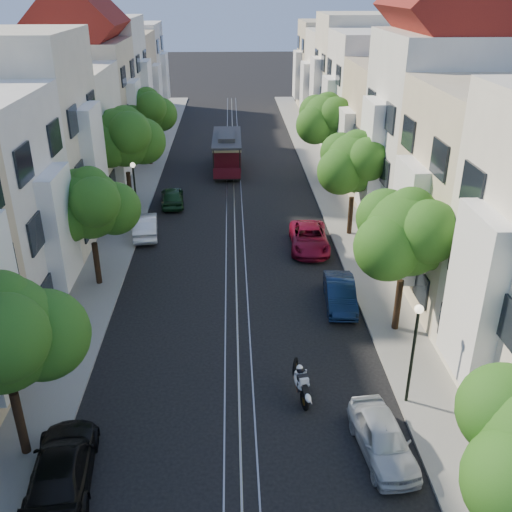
{
  "coord_description": "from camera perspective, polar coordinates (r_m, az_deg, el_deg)",
  "views": [
    {
      "loc": [
        -0.1,
        -12.79,
        14.33
      ],
      "look_at": [
        0.99,
        12.53,
        2.2
      ],
      "focal_mm": 40.0,
      "sensor_mm": 36.0,
      "label": 1
    }
  ],
  "objects": [
    {
      "name": "lamp_west",
      "position": [
        37.16,
        -12.05,
        7.0
      ],
      "size": [
        0.32,
        0.32,
        4.16
      ],
      "color": "black",
      "rests_on": "ground"
    },
    {
      "name": "tree_e_b",
      "position": [
        24.9,
        14.94,
        2.0
      ],
      "size": [
        4.93,
        4.08,
        6.68
      ],
      "color": "black",
      "rests_on": "ground"
    },
    {
      "name": "parked_car_e_far",
      "position": [
        34.05,
        5.33,
        1.8
      ],
      "size": [
        2.46,
        4.9,
        1.33
      ],
      "primitive_type": "imported",
      "rotation": [
        0.0,
        0.0,
        -0.05
      ],
      "color": "maroon",
      "rests_on": "ground"
    },
    {
      "name": "ground",
      "position": [
        43.23,
        -2.22,
        6.2
      ],
      "size": [
        200.0,
        200.0,
        0.0
      ],
      "primitive_type": "plane",
      "color": "black",
      "rests_on": "ground"
    },
    {
      "name": "lane_line",
      "position": [
        43.23,
        -2.22,
        6.2
      ],
      "size": [
        0.08,
        80.0,
        0.01
      ],
      "primitive_type": "cube",
      "color": "tan",
      "rests_on": "ground"
    },
    {
      "name": "parked_car_e_mid",
      "position": [
        28.22,
        8.4,
        -3.72
      ],
      "size": [
        1.67,
        4.05,
        1.31
      ],
      "primitive_type": "imported",
      "rotation": [
        0.0,
        0.0,
        -0.07
      ],
      "color": "#0B1B3B",
      "rests_on": "ground"
    },
    {
      "name": "tree_e_c",
      "position": [
        34.96,
        9.9,
        9.03
      ],
      "size": [
        4.84,
        3.99,
        6.52
      ],
      "color": "black",
      "rests_on": "ground"
    },
    {
      "name": "rail_right",
      "position": [
        43.23,
        -1.48,
        6.22
      ],
      "size": [
        0.06,
        80.0,
        0.02
      ],
      "primitive_type": "cube",
      "color": "gray",
      "rests_on": "ground"
    },
    {
      "name": "tree_e_d",
      "position": [
        45.38,
        7.11,
        13.35
      ],
      "size": [
        5.01,
        4.16,
        6.85
      ],
      "color": "black",
      "rests_on": "ground"
    },
    {
      "name": "sidewalk_east",
      "position": [
        43.83,
        7.36,
        6.36
      ],
      "size": [
        2.5,
        80.0,
        0.12
      ],
      "primitive_type": "cube",
      "color": "gray",
      "rests_on": "ground"
    },
    {
      "name": "sidewalk_west",
      "position": [
        43.8,
        -11.8,
        6.01
      ],
      "size": [
        2.5,
        80.0,
        0.12
      ],
      "primitive_type": "cube",
      "color": "gray",
      "rests_on": "ground"
    },
    {
      "name": "cable_car",
      "position": [
        48.72,
        -2.91,
        10.54
      ],
      "size": [
        2.4,
        7.56,
        2.9
      ],
      "rotation": [
        0.0,
        0.0,
        -0.01
      ],
      "color": "black",
      "rests_on": "ground"
    },
    {
      "name": "parked_car_e_near",
      "position": [
        20.37,
        12.57,
        -17.35
      ],
      "size": [
        1.96,
        3.99,
        1.31
      ],
      "primitive_type": "imported",
      "rotation": [
        0.0,
        0.0,
        0.11
      ],
      "color": "#B7BDC4",
      "rests_on": "ground"
    },
    {
      "name": "rail_left",
      "position": [
        43.23,
        -2.95,
        6.2
      ],
      "size": [
        0.06,
        80.0,
        0.02
      ],
      "primitive_type": "cube",
      "color": "gray",
      "rests_on": "ground"
    },
    {
      "name": "tree_w_d",
      "position": [
        50.22,
        -10.81,
        13.97
      ],
      "size": [
        4.84,
        3.99,
        6.52
      ],
      "color": "black",
      "rests_on": "ground"
    },
    {
      "name": "parked_car_w_mid",
      "position": [
        36.34,
        -11.01,
        3.01
      ],
      "size": [
        1.89,
        4.22,
        1.35
      ],
      "primitive_type": "imported",
      "rotation": [
        0.0,
        0.0,
        3.26
      ],
      "color": "silver",
      "rests_on": "ground"
    },
    {
      "name": "parked_car_w_far",
      "position": [
        41.22,
        -8.37,
        5.93
      ],
      "size": [
        1.91,
        4.02,
        1.33
      ],
      "primitive_type": "imported",
      "rotation": [
        0.0,
        0.0,
        3.23
      ],
      "color": "#16381C",
      "rests_on": "ground"
    },
    {
      "name": "tree_w_c",
      "position": [
        39.51,
        -12.92,
        11.39
      ],
      "size": [
        5.13,
        4.28,
        7.09
      ],
      "color": "black",
      "rests_on": "ground"
    },
    {
      "name": "parked_car_w_near",
      "position": [
        19.99,
        -18.79,
        -19.27
      ],
      "size": [
        2.31,
        4.77,
        1.34
      ],
      "primitive_type": "imported",
      "rotation": [
        0.0,
        0.0,
        3.24
      ],
      "color": "black",
      "rests_on": "ground"
    },
    {
      "name": "tree_w_b",
      "position": [
        29.4,
        -16.23,
        4.78
      ],
      "size": [
        4.72,
        3.87,
        6.27
      ],
      "color": "black",
      "rests_on": "ground"
    },
    {
      "name": "tree_w_a",
      "position": [
        18.96,
        -24.06,
        -7.33
      ],
      "size": [
        4.93,
        4.08,
        6.68
      ],
      "color": "black",
      "rests_on": "ground"
    },
    {
      "name": "townhouses_west",
      "position": [
        43.37,
        -18.58,
        11.96
      ],
      "size": [
        7.75,
        72.0,
        11.76
      ],
      "color": "silver",
      "rests_on": "ground"
    },
    {
      "name": "townhouses_east",
      "position": [
        43.4,
        13.94,
        12.68
      ],
      "size": [
        7.75,
        72.0,
        12.0
      ],
      "color": "beige",
      "rests_on": "ground"
    },
    {
      "name": "sportbike_rider",
      "position": [
        22.06,
        4.5,
        -12.38
      ],
      "size": [
        0.63,
        2.04,
        1.41
      ],
      "rotation": [
        0.0,
        0.0,
        0.18
      ],
      "color": "black",
      "rests_on": "ground"
    },
    {
      "name": "lamp_east",
      "position": [
        21.32,
        15.58,
        -8.09
      ],
      "size": [
        0.32,
        0.32,
        4.16
      ],
      "color": "black",
      "rests_on": "ground"
    },
    {
      "name": "rail_slot",
      "position": [
        43.23,
        -2.22,
        6.21
      ],
      "size": [
        0.06,
        80.0,
        0.02
      ],
      "primitive_type": "cube",
      "color": "gray",
      "rests_on": "ground"
    }
  ]
}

